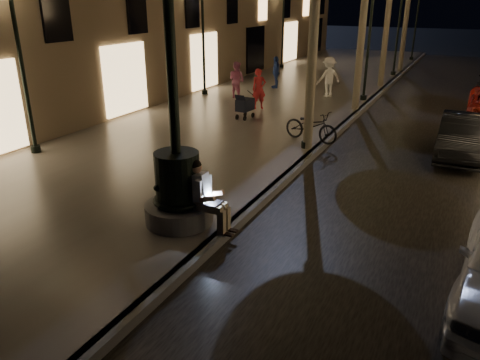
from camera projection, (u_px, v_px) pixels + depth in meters
The scene contains 20 objects.
ground at pixel (365, 109), 20.21m from camera, with size 120.00×120.00×0.00m, color black.
cobble_lane at pixel (439, 116), 18.97m from camera, with size 6.00×45.00×0.02m, color black.
promenade at pixel (279, 99), 21.82m from camera, with size 8.00×45.00×0.20m, color #66605A.
curb_strip at pixel (365, 107), 20.17m from camera, with size 0.25×45.00×0.20m, color #59595B.
fountain_lamppost at pixel (177, 176), 9.32m from camera, with size 1.40×1.40×5.21m.
seated_man_laptop at pixel (204, 194), 9.17m from camera, with size 1.05×0.35×1.41m.
lamp_curb_a at pixel (311, 46), 13.30m from camera, with size 0.36×0.36×4.81m.
lamp_curb_b at pixel (370, 29), 19.98m from camera, with size 0.36×0.36×4.81m.
lamp_curb_c at pixel (399, 21), 26.66m from camera, with size 0.36×0.36×4.81m.
lamp_curb_d at pixel (417, 16), 33.33m from camera, with size 0.36×0.36×4.81m.
lamp_left_a at pixel (19, 47), 12.89m from camera, with size 0.36×0.36×4.81m.
lamp_left_b at pixel (203, 27), 21.23m from camera, with size 0.36×0.36×4.81m.
lamp_left_c at pixel (283, 19), 29.58m from camera, with size 0.36×0.36×4.81m.
stroller at pixel (245, 105), 17.65m from camera, with size 0.51×1.04×1.05m.
car_second at pixel (463, 137), 14.03m from camera, with size 1.32×3.80×1.25m, color black.
pedestrian_red at pixel (259, 89), 19.17m from camera, with size 0.59×0.39×1.62m, color red.
pedestrian_pink at pixel (237, 80), 21.21m from camera, with size 0.79×0.62×1.63m, color #C76994.
pedestrian_white at pixel (329, 77), 21.40m from camera, with size 1.16×0.67×1.80m, color white.
pedestrian_blue at pixel (276, 72), 23.56m from camera, with size 0.92×0.38×1.57m, color navy.
bicycle at pixel (311, 126), 14.91m from camera, with size 0.65×1.88×0.99m, color black.
Camera 1 is at (3.98, -5.26, 4.55)m, focal length 35.00 mm.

